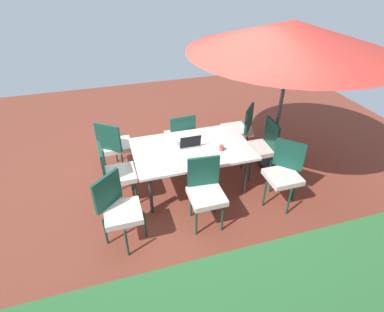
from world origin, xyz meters
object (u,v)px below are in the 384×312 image
chair_southwest (240,127)px  cup (221,148)px  dining_table (192,151)px  laptop (189,143)px  chair_northeast (118,208)px  chair_east (115,171)px  patio_umbrella (292,37)px  chair_northwest (284,171)px  chair_west (262,145)px  chair_southeast (115,144)px  chair_north (206,190)px  chair_south (180,136)px

chair_southwest → cup: size_ratio=11.82×
dining_table → laptop: bearing=-68.4°
chair_northeast → laptop: 1.47m
chair_east → laptop: (-1.15, -0.06, 0.24)m
patio_umbrella → chair_northwest: 1.92m
chair_west → chair_southeast: 2.44m
chair_northeast → cup: 1.72m
chair_north → chair_east: bearing=150.7°
dining_table → chair_east: bearing=-0.1°
chair_northwest → chair_northeast: 2.40m
dining_table → chair_south: chair_south is taller
patio_umbrella → chair_southwest: size_ratio=3.12×
patio_umbrella → chair_east: patio_umbrella is taller
chair_northwest → laptop: bearing=-166.9°
chair_southwest → dining_table: bearing=-17.6°
laptop → chair_southeast: bearing=-33.5°
cup → chair_east: bearing=-7.1°
chair_northeast → dining_table: bearing=-9.0°
chair_west → chair_south: bearing=-116.3°
patio_umbrella → chair_south: (1.53, -0.55, -1.66)m
chair_southwest → laptop: chair_southwest is taller
chair_south → laptop: size_ratio=3.05×
dining_table → chair_southwest: size_ratio=1.81×
dining_table → chair_south: size_ratio=1.81×
chair_northeast → laptop: bearing=-6.4°
chair_north → laptop: (-0.02, -0.84, 0.24)m
dining_table → cup: size_ratio=21.39×
laptop → patio_umbrella: bearing=-175.1°
cup → dining_table: bearing=-26.1°
chair_west → chair_north: bearing=-53.2°
patio_umbrella → chair_northwest: size_ratio=3.12×
patio_umbrella → laptop: size_ratio=9.52×
chair_northwest → laptop: chair_northwest is taller
chair_north → chair_southeast: same height
chair_north → chair_northwest: (-1.24, -0.06, 0.00)m
chair_south → chair_northeast: same height
chair_north → chair_southwest: same height
chair_southeast → laptop: bearing=-177.4°
chair_east → chair_west: same height
chair_southwest → chair_south: size_ratio=1.00×
chair_south → cup: bearing=108.5°
dining_table → chair_east: 1.18m
chair_northwest → chair_west: bearing=134.0°
chair_south → chair_west: bearing=145.6°
patio_umbrella → chair_south: 2.33m
chair_south → cup: size_ratio=11.82×
chair_southeast → chair_northwest: bearing=-176.6°
chair_north → chair_southwest: (-1.17, -1.49, 0.00)m
chair_west → chair_southwest: (0.08, -0.68, 0.00)m
chair_west → chair_southeast: (2.32, -0.76, 0.00)m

